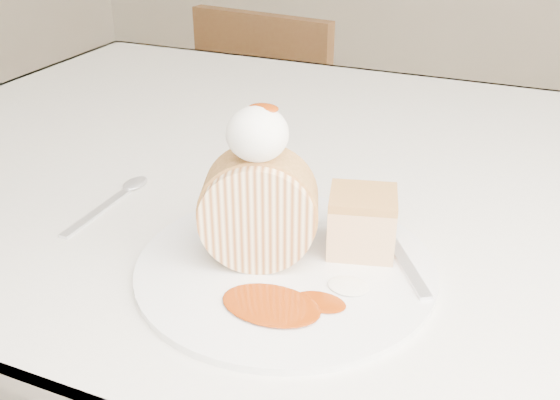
% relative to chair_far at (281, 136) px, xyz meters
% --- Properties ---
extents(table, '(1.40, 0.90, 0.75)m').
position_rel_chair_far_xyz_m(table, '(0.43, -0.75, 0.21)').
color(table, silver).
rests_on(table, ground).
extents(chair_far, '(0.42, 0.42, 0.79)m').
position_rel_chair_far_xyz_m(chair_far, '(0.00, 0.00, 0.00)').
color(chair_far, brown).
rests_on(chair_far, ground).
extents(plate, '(0.35, 0.35, 0.01)m').
position_rel_chair_far_xyz_m(plate, '(0.42, -0.99, 0.30)').
color(plate, white).
rests_on(plate, table).
extents(roulade_slice, '(0.12, 0.09, 0.11)m').
position_rel_chair_far_xyz_m(roulade_slice, '(0.39, -0.99, 0.36)').
color(roulade_slice, '#FFE5B1').
rests_on(roulade_slice, plate).
extents(cake_chunk, '(0.08, 0.07, 0.05)m').
position_rel_chair_far_xyz_m(cake_chunk, '(0.48, -0.94, 0.33)').
color(cake_chunk, '#C4834A').
rests_on(cake_chunk, plate).
extents(whipped_cream, '(0.05, 0.05, 0.05)m').
position_rel_chair_far_xyz_m(whipped_cream, '(0.39, -0.99, 0.43)').
color(whipped_cream, white).
rests_on(whipped_cream, roulade_slice).
extents(caramel_drizzle, '(0.03, 0.02, 0.01)m').
position_rel_chair_far_xyz_m(caramel_drizzle, '(0.40, -0.99, 0.46)').
color(caramel_drizzle, '#8C2E05').
rests_on(caramel_drizzle, whipped_cream).
extents(caramel_pool, '(0.10, 0.08, 0.00)m').
position_rel_chair_far_xyz_m(caramel_pool, '(0.43, -1.06, 0.31)').
color(caramel_pool, '#8C2E05').
rests_on(caramel_pool, plate).
extents(fork, '(0.11, 0.15, 0.00)m').
position_rel_chair_far_xyz_m(fork, '(0.52, -0.94, 0.31)').
color(fork, silver).
rests_on(fork, plate).
extents(spoon, '(0.02, 0.14, 0.00)m').
position_rel_chair_far_xyz_m(spoon, '(0.18, -0.97, 0.30)').
color(spoon, silver).
rests_on(spoon, table).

